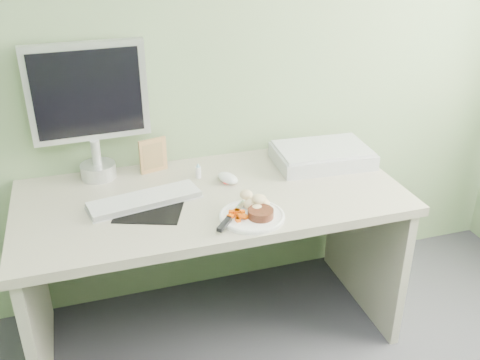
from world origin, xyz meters
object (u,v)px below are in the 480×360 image
object	(u,v)px
monitor	(90,104)
plate	(252,216)
desk	(213,231)
scanner	(322,156)

from	to	relation	value
monitor	plate	bearing A→B (deg)	-48.77
desk	scanner	world-z (taller)	scanner
desk	plate	xyz separation A→B (m)	(0.10, -0.24, 0.19)
plate	scanner	bearing A→B (deg)	38.96
desk	plate	distance (m)	0.32
plate	monitor	distance (m)	0.84
scanner	monitor	distance (m)	1.06
scanner	monitor	bearing A→B (deg)	173.68
monitor	desk	bearing A→B (deg)	-38.51
desk	monitor	xyz separation A→B (m)	(-0.44, 0.32, 0.52)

